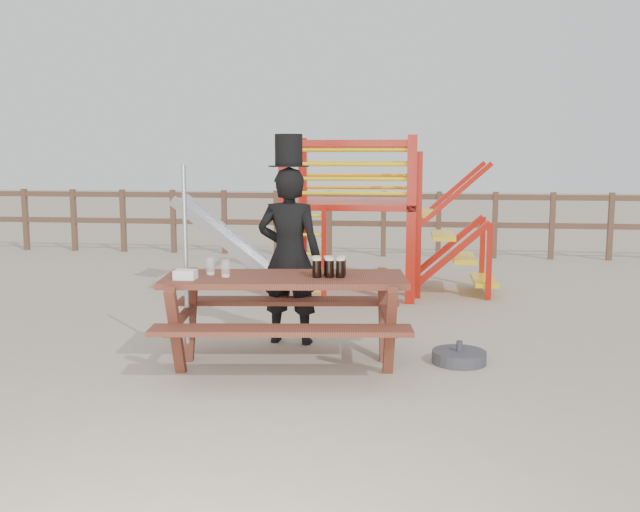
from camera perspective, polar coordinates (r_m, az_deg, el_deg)
The scene contains 10 objects.
ground at distance 6.42m, azimuth -1.95°, elevation -8.70°, with size 60.00×60.00×0.00m, color tan.
back_fence at distance 13.16m, azimuth 2.93°, elevation 3.20°, with size 15.09×0.09×1.20m.
playground_fort at distance 9.72m, azimuth 2.13°, elevation 3.47°, with size 4.71×1.84×2.10m.
picnic_table at distance 6.25m, azimuth -2.82°, elevation -4.32°, with size 2.25×1.68×0.81m.
man_with_hat at distance 6.99m, azimuth -2.47°, elevation 0.40°, with size 0.66×0.46×2.06m.
metal_pole at distance 6.50m, azimuth -10.68°, elevation -0.63°, with size 0.04×0.04×1.77m, color #B2B2B7.
parasol_base at distance 6.58m, azimuth 11.07°, elevation -7.93°, with size 0.48×0.48×0.20m.
paper_bag at distance 6.13m, azimuth -10.72°, elevation -1.47°, with size 0.18×0.14×0.08m, color white.
stout_pints at distance 6.15m, azimuth 0.71°, elevation -0.86°, with size 0.29×0.20×0.17m.
empty_glasses at distance 6.26m, azimuth -8.17°, elevation -0.95°, with size 0.24×0.17×0.15m.
Camera 1 is at (0.99, -6.07, 1.86)m, focal length 40.00 mm.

